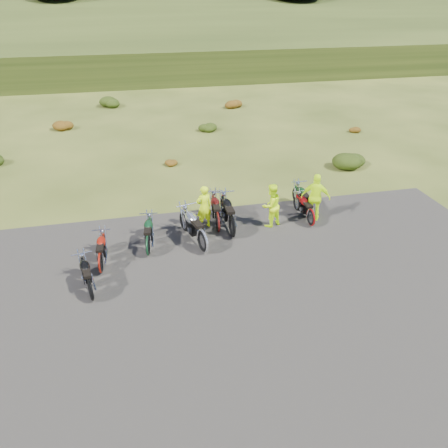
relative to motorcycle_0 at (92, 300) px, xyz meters
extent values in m
plane|color=#344115|center=(3.78, 0.91, 0.00)|extent=(300.00, 300.00, 0.00)
cube|color=black|center=(3.78, -1.09, 0.00)|extent=(20.00, 12.00, 0.04)
cube|color=#293612|center=(3.78, 110.91, 0.00)|extent=(300.00, 90.00, 9.17)
cylinder|color=black|center=(-5.22, 50.91, 5.69)|extent=(0.70, 0.70, 2.20)
cylinder|color=black|center=(24.78, 49.91, 5.49)|extent=(0.70, 0.70, 2.20)
ellipsoid|color=#6D2F0D|center=(-2.42, 17.51, 0.38)|extent=(1.30, 1.30, 0.77)
ellipsoid|color=#1D300C|center=(0.48, 22.81, 0.46)|extent=(1.56, 1.56, 0.92)
ellipsoid|color=#6D2F0D|center=(3.38, 10.11, 0.23)|extent=(0.77, 0.77, 0.45)
ellipsoid|color=#1D300C|center=(6.28, 15.41, 0.31)|extent=(1.03, 1.03, 0.61)
ellipsoid|color=#6D2F0D|center=(9.18, 20.71, 0.38)|extent=(1.30, 1.30, 0.77)
ellipsoid|color=#1D300C|center=(12.08, 8.01, 0.46)|extent=(1.56, 1.56, 0.92)
ellipsoid|color=#6D2F0D|center=(14.98, 13.31, 0.23)|extent=(0.77, 0.77, 0.45)
imported|color=#CFFA0D|center=(3.93, 3.50, 0.82)|extent=(0.68, 0.54, 1.65)
imported|color=#CFFA0D|center=(6.36, 3.08, 0.83)|extent=(0.99, 0.90, 1.66)
imported|color=#CFFA0D|center=(8.15, 3.17, 0.93)|extent=(1.17, 0.90, 1.85)
camera|label=1|loc=(1.54, -10.56, 8.02)|focal=35.00mm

